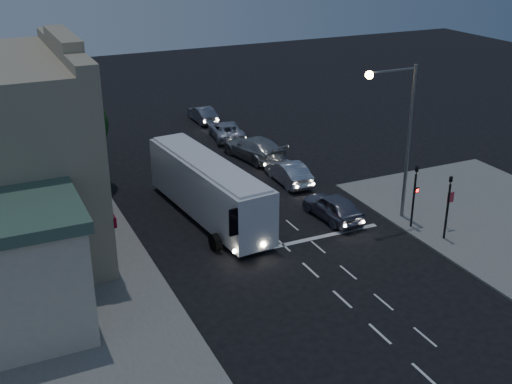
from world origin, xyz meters
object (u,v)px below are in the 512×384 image
car_sedan_c (226,130)px  car_sedan_a (289,172)px  car_sedan_b (254,148)px  car_suv (333,207)px  traffic_signal_main (415,189)px  car_extra (202,114)px  tour_bus (208,187)px  streetlight (401,126)px  street_tree (76,122)px  regulatory_sign (449,204)px  traffic_signal_side (449,200)px

car_sedan_c → car_sedan_a: bearing=100.1°
car_sedan_a → car_sedan_b: bearing=-87.1°
car_suv → traffic_signal_main: bearing=134.5°
car_extra → tour_bus: bearing=69.7°
traffic_signal_main → streetlight: size_ratio=0.46×
car_sedan_a → car_sedan_c: size_ratio=0.91×
car_sedan_a → tour_bus: bearing=24.9°
car_sedan_a → streetlight: size_ratio=0.51×
car_sedan_b → car_sedan_c: 5.41m
tour_bus → car_sedan_c: 15.24m
car_suv → streetlight: 6.10m
tour_bus → street_tree: size_ratio=1.91×
car_sedan_a → car_sedan_c: car_sedan_a is taller
tour_bus → car_sedan_c: (6.75, 13.60, -1.24)m
car_sedan_a → traffic_signal_main: 9.85m
tour_bus → street_tree: 10.20m
tour_bus → street_tree: bearing=120.5°
regulatory_sign → car_extra: bearing=100.9°
car_sedan_b → streetlight: bearing=91.6°
traffic_signal_main → street_tree: 21.38m
street_tree → car_suv: bearing=-42.2°
streetlight → tour_bus: bearing=153.5°
car_sedan_c → streetlight: (2.97, -18.45, 5.04)m
regulatory_sign → tour_bus: bearing=148.0°
car_sedan_a → car_extra: 15.91m
tour_bus → streetlight: size_ratio=1.32×
car_suv → street_tree: size_ratio=0.73×
car_suv → regulatory_sign: 6.57m
car_extra → car_sedan_b: bearing=89.7°
car_sedan_a → car_extra: bearing=-87.4°
car_extra → regulatory_sign: size_ratio=1.91×
traffic_signal_main → car_extra: bearing=97.5°
regulatory_sign → car_sedan_a: bearing=115.3°
car_suv → traffic_signal_main: 4.85m
car_extra → streetlight: 24.40m
car_suv → car_sedan_c: size_ratio=0.91×
traffic_signal_side → regulatory_sign: size_ratio=1.86×
car_sedan_c → traffic_signal_side: size_ratio=1.21×
car_sedan_c → car_extra: (-0.09, 5.22, -0.00)m
tour_bus → street_tree: (-5.83, 7.97, 2.57)m
car_sedan_a → streetlight: bearing=112.1°
traffic_signal_main → street_tree: (-15.81, 14.25, 2.08)m
car_suv → car_sedan_c: (0.19, 16.85, -0.08)m
car_extra → streetlight: streetlight is taller
traffic_signal_main → traffic_signal_side: bearing=-70.5°
traffic_signal_main → tour_bus: bearing=147.8°
car_suv → traffic_signal_side: bearing=125.4°
traffic_signal_main → car_sedan_c: bearing=99.2°
car_sedan_a → car_sedan_b: size_ratio=0.79×
car_sedan_a → streetlight: streetlight is taller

